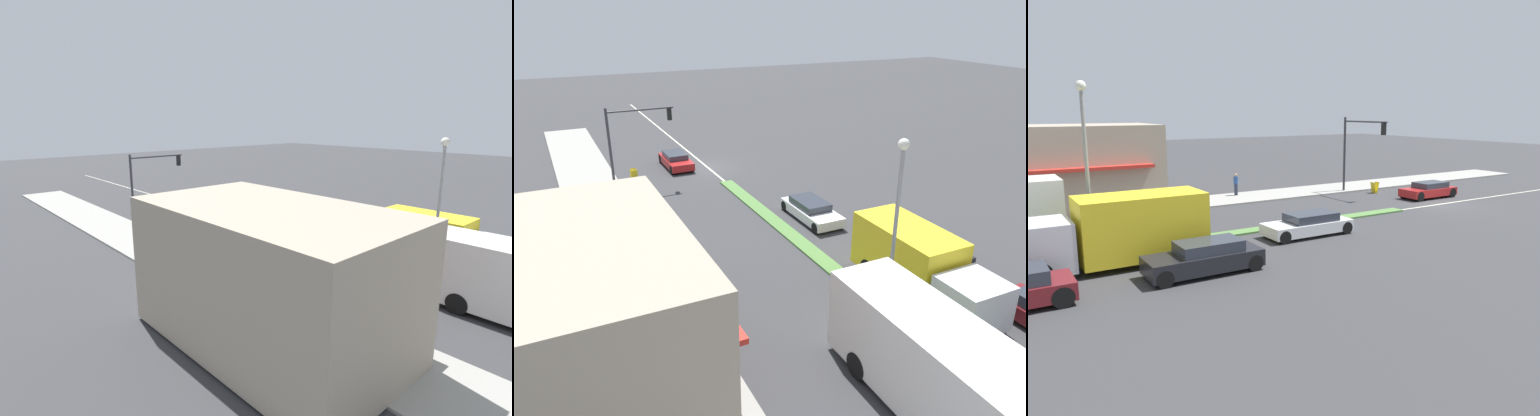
# 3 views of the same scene
# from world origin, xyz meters

# --- Properties ---
(ground_plane) EXTENTS (160.00, 160.00, 0.00)m
(ground_plane) POSITION_xyz_m (0.00, 18.00, 0.00)
(ground_plane) COLOR #38383A
(sidewalk_right) EXTENTS (4.00, 73.00, 0.12)m
(sidewalk_right) POSITION_xyz_m (9.00, 18.50, 0.06)
(sidewalk_right) COLOR #9E9B93
(sidewalk_right) RESTS_ON ground
(lane_marking_center) EXTENTS (0.16, 60.00, 0.01)m
(lane_marking_center) POSITION_xyz_m (0.00, 0.00, 0.00)
(lane_marking_center) COLOR beige
(lane_marking_center) RESTS_ON ground
(building_corner_store) EXTENTS (6.55, 10.07, 5.23)m
(building_corner_store) POSITION_xyz_m (11.03, 21.21, 2.73)
(building_corner_store) COLOR tan
(building_corner_store) RESTS_ON sidewalk_right
(traffic_signal_main) EXTENTS (4.59, 0.34, 5.60)m
(traffic_signal_main) POSITION_xyz_m (6.12, 2.34, 3.90)
(traffic_signal_main) COLOR #333338
(traffic_signal_main) RESTS_ON sidewalk_right
(street_lamp) EXTENTS (0.44, 0.44, 7.37)m
(street_lamp) POSITION_xyz_m (0.00, 22.49, 4.78)
(street_lamp) COLOR gray
(street_lamp) RESTS_ON median_strip
(pedestrian) EXTENTS (0.34, 0.34, 1.59)m
(pedestrian) POSITION_xyz_m (9.97, 10.44, 0.96)
(pedestrian) COLOR #282D42
(pedestrian) RESTS_ON sidewalk_right
(warning_aframe_sign) EXTENTS (0.45, 0.53, 0.84)m
(warning_aframe_sign) POSITION_xyz_m (5.87, 0.67, 0.43)
(warning_aframe_sign) COLOR yellow
(warning_aframe_sign) RESTS_ON ground
(delivery_truck) EXTENTS (2.44, 7.50, 2.87)m
(delivery_truck) POSITION_xyz_m (-2.20, 21.80, 1.47)
(delivery_truck) COLOR silver
(delivery_truck) RESTS_ON ground
(van_white) EXTENTS (1.87, 4.58, 1.15)m
(van_white) POSITION_xyz_m (-2.20, 12.49, 0.57)
(van_white) COLOR silver
(van_white) RESTS_ON ground
(hatchback_red) EXTENTS (1.79, 4.21, 1.14)m
(hatchback_red) POSITION_xyz_m (2.20, -1.17, 0.57)
(hatchback_red) COLOR #AD1E1E
(hatchback_red) RESTS_ON ground
(sedan_dark) EXTENTS (1.76, 4.54, 1.29)m
(sedan_dark) POSITION_xyz_m (-5.00, 19.32, 0.63)
(sedan_dark) COLOR black
(sedan_dark) RESTS_ON ground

